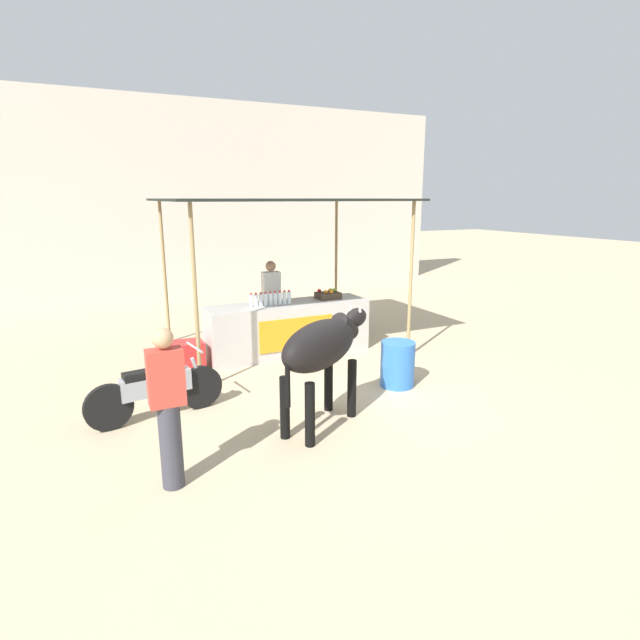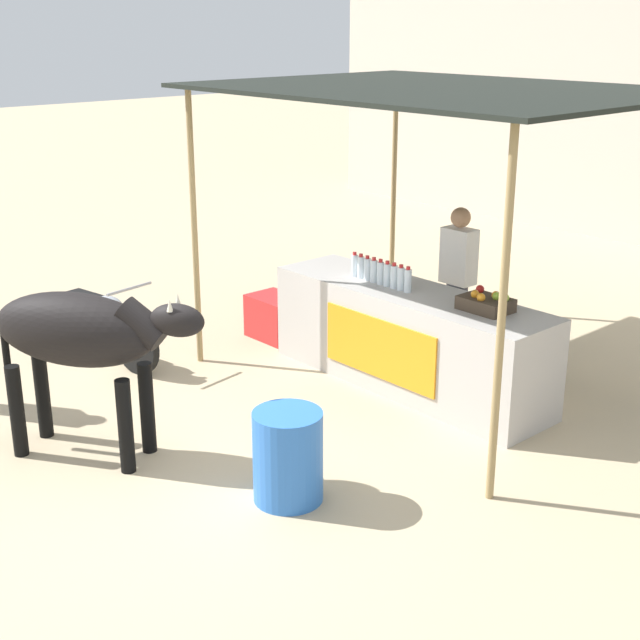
{
  "view_description": "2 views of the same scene",
  "coord_description": "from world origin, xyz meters",
  "px_view_note": "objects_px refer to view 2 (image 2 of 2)",
  "views": [
    {
      "loc": [
        -3.31,
        -6.12,
        2.83
      ],
      "look_at": [
        0.08,
        1.0,
        0.89
      ],
      "focal_mm": 28.0,
      "sensor_mm": 36.0,
      "label": 1
    },
    {
      "loc": [
        5.42,
        -3.82,
        3.41
      ],
      "look_at": [
        -0.18,
        1.21,
        0.85
      ],
      "focal_mm": 50.0,
      "sensor_mm": 36.0,
      "label": 2
    }
  ],
  "objects_px": {
    "water_barrel": "(288,456)",
    "cow": "(83,336)",
    "fruit_crate": "(486,303)",
    "cooler_box": "(276,317)",
    "motorcycle_parked": "(99,321)",
    "stall_counter": "(408,339)",
    "vendor_behind_counter": "(457,286)"
  },
  "relations": [
    {
      "from": "fruit_crate",
      "to": "motorcycle_parked",
      "type": "height_order",
      "value": "fruit_crate"
    },
    {
      "from": "water_barrel",
      "to": "cow",
      "type": "bearing_deg",
      "value": -155.74
    },
    {
      "from": "stall_counter",
      "to": "vendor_behind_counter",
      "type": "height_order",
      "value": "vendor_behind_counter"
    },
    {
      "from": "stall_counter",
      "to": "water_barrel",
      "type": "distance_m",
      "value": 2.44
    },
    {
      "from": "stall_counter",
      "to": "cow",
      "type": "relative_size",
      "value": 1.72
    },
    {
      "from": "stall_counter",
      "to": "cow",
      "type": "height_order",
      "value": "cow"
    },
    {
      "from": "vendor_behind_counter",
      "to": "cow",
      "type": "distance_m",
      "value": 3.82
    },
    {
      "from": "water_barrel",
      "to": "fruit_crate",
      "type": "bearing_deg",
      "value": 91.03
    },
    {
      "from": "water_barrel",
      "to": "cow",
      "type": "distance_m",
      "value": 1.92
    },
    {
      "from": "fruit_crate",
      "to": "motorcycle_parked",
      "type": "xyz_separation_m",
      "value": [
        -3.45,
        -1.95,
        -0.6
      ]
    },
    {
      "from": "stall_counter",
      "to": "vendor_behind_counter",
      "type": "bearing_deg",
      "value": 93.41
    },
    {
      "from": "vendor_behind_counter",
      "to": "water_barrel",
      "type": "xyz_separation_m",
      "value": [
        0.94,
        -3.02,
        -0.5
      ]
    },
    {
      "from": "fruit_crate",
      "to": "cooler_box",
      "type": "relative_size",
      "value": 0.73
    },
    {
      "from": "stall_counter",
      "to": "cooler_box",
      "type": "distance_m",
      "value": 1.93
    },
    {
      "from": "fruit_crate",
      "to": "motorcycle_parked",
      "type": "relative_size",
      "value": 0.25
    },
    {
      "from": "cow",
      "to": "vendor_behind_counter",
      "type": "bearing_deg",
      "value": 79.53
    },
    {
      "from": "water_barrel",
      "to": "cow",
      "type": "relative_size",
      "value": 0.4
    },
    {
      "from": "cow",
      "to": "motorcycle_parked",
      "type": "xyz_separation_m",
      "value": [
        -1.86,
        1.11,
        -0.6
      ]
    },
    {
      "from": "vendor_behind_counter",
      "to": "water_barrel",
      "type": "bearing_deg",
      "value": -72.75
    },
    {
      "from": "motorcycle_parked",
      "to": "vendor_behind_counter",
      "type": "bearing_deg",
      "value": 46.09
    },
    {
      "from": "fruit_crate",
      "to": "cow",
      "type": "xyz_separation_m",
      "value": [
        -1.59,
        -3.06,
        0.0
      ]
    },
    {
      "from": "cooler_box",
      "to": "motorcycle_parked",
      "type": "relative_size",
      "value": 0.34
    },
    {
      "from": "vendor_behind_counter",
      "to": "motorcycle_parked",
      "type": "distance_m",
      "value": 3.7
    },
    {
      "from": "stall_counter",
      "to": "water_barrel",
      "type": "xyz_separation_m",
      "value": [
        0.89,
        -2.27,
        -0.13
      ]
    },
    {
      "from": "cooler_box",
      "to": "cow",
      "type": "height_order",
      "value": "cow"
    },
    {
      "from": "fruit_crate",
      "to": "motorcycle_parked",
      "type": "bearing_deg",
      "value": -150.49
    },
    {
      "from": "fruit_crate",
      "to": "cooler_box",
      "type": "height_order",
      "value": "fruit_crate"
    },
    {
      "from": "cooler_box",
      "to": "water_barrel",
      "type": "bearing_deg",
      "value": -37.73
    },
    {
      "from": "fruit_crate",
      "to": "water_barrel",
      "type": "xyz_separation_m",
      "value": [
        0.04,
        -2.32,
        -0.68
      ]
    },
    {
      "from": "fruit_crate",
      "to": "water_barrel",
      "type": "bearing_deg",
      "value": -88.97
    },
    {
      "from": "water_barrel",
      "to": "motorcycle_parked",
      "type": "height_order",
      "value": "motorcycle_parked"
    },
    {
      "from": "vendor_behind_counter",
      "to": "motorcycle_parked",
      "type": "bearing_deg",
      "value": -133.91
    }
  ]
}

